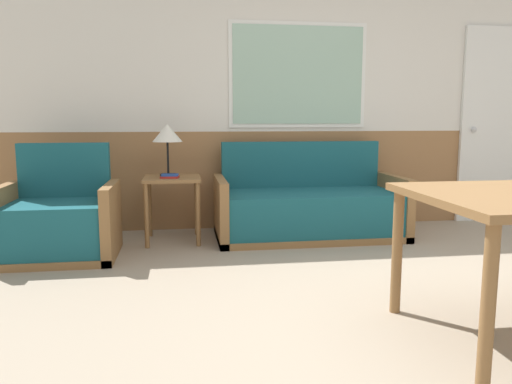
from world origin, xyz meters
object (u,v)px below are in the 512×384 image
at_px(couch, 308,209).
at_px(side_table, 172,189).
at_px(armchair, 59,223).
at_px(table_lamp, 167,135).

xyz_separation_m(couch, side_table, (-1.28, 0.01, 0.22)).
relative_size(couch, side_table, 2.94).
relative_size(armchair, table_lamp, 1.92).
bearing_deg(table_lamp, armchair, -149.73).
xyz_separation_m(armchair, side_table, (0.91, 0.42, 0.20)).
bearing_deg(couch, side_table, 179.57).
relative_size(couch, table_lamp, 3.68).
bearing_deg(side_table, table_lamp, 111.62).
bearing_deg(armchair, table_lamp, 28.85).
xyz_separation_m(side_table, table_lamp, (-0.04, 0.09, 0.49)).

